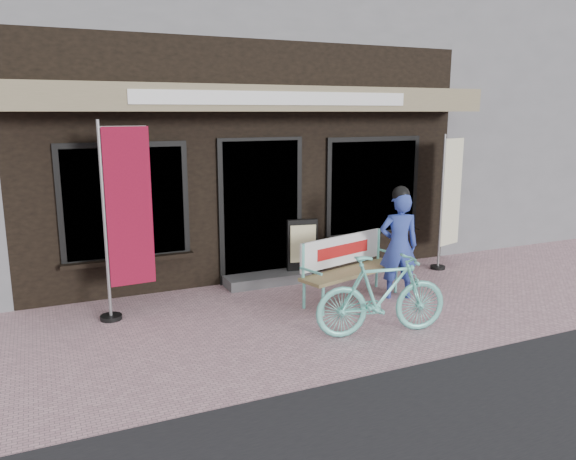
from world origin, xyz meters
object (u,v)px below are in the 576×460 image
bicycle (382,295)px  nobori_red (125,218)px  person (399,244)px  nobori_cream (449,199)px  menu_stand (302,249)px  bench (348,263)px

bicycle → nobori_red: (-2.60, 1.81, 0.80)m
nobori_red → bicycle: bearing=-38.6°
person → nobori_cream: nobori_cream is taller
nobori_cream → menu_stand: bearing=155.7°
nobori_cream → menu_stand: size_ratio=2.34×
bench → nobori_red: (-2.88, 0.54, 0.76)m
bench → nobori_cream: size_ratio=0.76×
person → nobori_cream: 2.00m
nobori_red → nobori_cream: (5.25, 0.23, -0.13)m
bicycle → nobori_red: nobori_red is taller
bench → menu_stand: size_ratio=1.77×
person → nobori_cream: (1.69, 1.00, 0.37)m
bench → person: (0.67, -0.23, 0.26)m
bench → nobori_cream: (2.37, 0.77, 0.63)m
bicycle → nobori_cream: 3.41m
person → menu_stand: person is taller
bicycle → nobori_red: size_ratio=0.65×
menu_stand → nobori_cream: bearing=2.9°
bicycle → menu_stand: size_ratio=1.69×
menu_stand → bicycle: bearing=-82.2°
person → bicycle: (-0.96, -1.04, -0.30)m
bench → person: 0.76m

